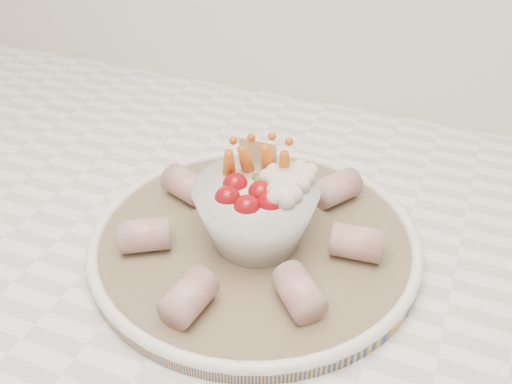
% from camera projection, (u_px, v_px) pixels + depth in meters
% --- Properties ---
extents(serving_platter, '(0.43, 0.43, 0.02)m').
position_uv_depth(serving_platter, '(255.00, 240.00, 0.59)').
color(serving_platter, navy).
rests_on(serving_platter, kitchen_counter).
extents(veggie_bowl, '(0.12, 0.12, 0.10)m').
position_uv_depth(veggie_bowl, '(258.00, 209.00, 0.56)').
color(veggie_bowl, silver).
rests_on(veggie_bowl, serving_platter).
extents(cured_meat_rolls, '(0.26, 0.28, 0.03)m').
position_uv_depth(cured_meat_rolls, '(254.00, 224.00, 0.58)').
color(cured_meat_rolls, '#A24A4A').
rests_on(cured_meat_rolls, serving_platter).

